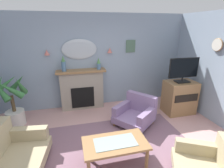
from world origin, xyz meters
name	(u,v)px	position (x,y,z in m)	size (l,w,h in m)	color
floor	(119,164)	(0.00, 0.00, -0.05)	(6.41, 6.00, 0.10)	#C6938E
wall_back	(95,61)	(0.00, 2.55, 1.34)	(6.41, 0.10, 2.67)	#8C9EB2
patterned_rug	(116,154)	(0.00, 0.20, 0.01)	(3.20, 2.40, 0.01)	#7F5B6B
fireplace	(82,90)	(-0.43, 2.33, 0.57)	(1.36, 0.36, 1.16)	gray
mantel_vase_centre	(64,64)	(-0.88, 2.30, 1.36)	(0.12, 0.12, 0.42)	#4C7093
mantel_vase_right	(99,64)	(0.07, 2.30, 1.31)	(0.11, 0.11, 0.32)	#4C7093
wall_mirror	(79,49)	(-0.43, 2.47, 1.71)	(0.96, 0.06, 0.56)	#B2BCC6
wall_sconce_left	(47,52)	(-1.28, 2.42, 1.66)	(0.14, 0.14, 0.14)	#D17066
wall_sconce_right	(110,50)	(0.42, 2.42, 1.66)	(0.14, 0.14, 0.14)	#D17066
wall_clock	(217,45)	(2.66, 0.99, 1.90)	(0.04, 0.31, 0.31)	silver
framed_picture	(131,46)	(1.07, 2.48, 1.75)	(0.28, 0.03, 0.36)	#4C6B56
coffee_table	(115,145)	(-0.07, 0.00, 0.38)	(1.10, 0.60, 0.45)	olive
armchair_beside_couch	(209,167)	(1.19, -0.73, 0.31)	(1.10, 1.09, 0.71)	tan
armchair_in_corner	(136,112)	(0.77, 1.13, 0.31)	(1.14, 1.13, 0.71)	gray
tv_cabinet	(179,97)	(2.15, 1.40, 0.45)	(0.80, 0.57, 0.90)	olive
tv_flatscreen	(184,69)	(2.15, 1.38, 1.25)	(0.84, 0.24, 0.65)	black
potted_plant_tall_palm	(12,100)	(-2.11, 1.80, 0.65)	(0.81, 0.83, 1.28)	silver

